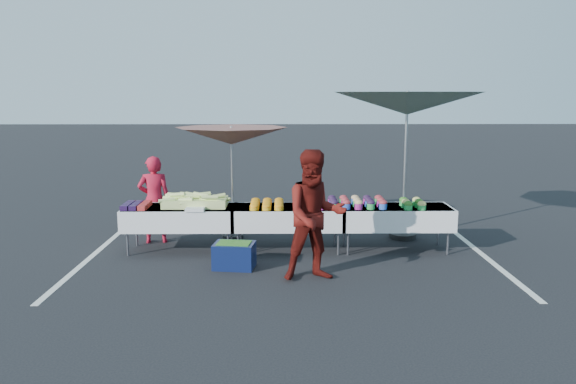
{
  "coord_description": "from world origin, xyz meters",
  "views": [
    {
      "loc": [
        -0.11,
        -9.17,
        2.61
      ],
      "look_at": [
        0.0,
        0.0,
        1.0
      ],
      "focal_mm": 35.0,
      "sensor_mm": 36.0,
      "label": 1
    }
  ],
  "objects_px": {
    "storage_bin": "(234,255)",
    "umbrella_left": "(231,137)",
    "table_left": "(180,217)",
    "vendor": "(154,200)",
    "table_right": "(395,216)",
    "table_center": "(288,216)",
    "umbrella_right": "(407,105)",
    "customer": "(315,216)"
  },
  "relations": [
    {
      "from": "table_center",
      "to": "storage_bin",
      "type": "distance_m",
      "value": 1.32
    },
    {
      "from": "storage_bin",
      "to": "customer",
      "type": "bearing_deg",
      "value": -16.71
    },
    {
      "from": "storage_bin",
      "to": "table_left",
      "type": "bearing_deg",
      "value": 143.02
    },
    {
      "from": "table_left",
      "to": "vendor",
      "type": "height_order",
      "value": "vendor"
    },
    {
      "from": "table_left",
      "to": "table_right",
      "type": "distance_m",
      "value": 3.6
    },
    {
      "from": "umbrella_left",
      "to": "table_left",
      "type": "bearing_deg",
      "value": -135.14
    },
    {
      "from": "umbrella_left",
      "to": "umbrella_right",
      "type": "xyz_separation_m",
      "value": [
        3.11,
        -0.0,
        0.57
      ]
    },
    {
      "from": "table_center",
      "to": "umbrella_left",
      "type": "distance_m",
      "value": 1.8
    },
    {
      "from": "table_center",
      "to": "umbrella_left",
      "type": "height_order",
      "value": "umbrella_left"
    },
    {
      "from": "umbrella_left",
      "to": "vendor",
      "type": "bearing_deg",
      "value": -169.53
    },
    {
      "from": "customer",
      "to": "table_right",
      "type": "bearing_deg",
      "value": 34.83
    },
    {
      "from": "umbrella_left",
      "to": "customer",
      "type": "bearing_deg",
      "value": -59.41
    },
    {
      "from": "table_left",
      "to": "umbrella_right",
      "type": "height_order",
      "value": "umbrella_right"
    },
    {
      "from": "vendor",
      "to": "umbrella_left",
      "type": "bearing_deg",
      "value": -179.39
    },
    {
      "from": "umbrella_right",
      "to": "storage_bin",
      "type": "bearing_deg",
      "value": -149.07
    },
    {
      "from": "table_right",
      "to": "customer",
      "type": "relative_size",
      "value": 1.0
    },
    {
      "from": "table_center",
      "to": "storage_bin",
      "type": "relative_size",
      "value": 2.83
    },
    {
      "from": "vendor",
      "to": "customer",
      "type": "bearing_deg",
      "value": 133.06
    },
    {
      "from": "table_right",
      "to": "storage_bin",
      "type": "xyz_separation_m",
      "value": [
        -2.63,
        -0.96,
        -0.38
      ]
    },
    {
      "from": "table_left",
      "to": "table_right",
      "type": "height_order",
      "value": "same"
    },
    {
      "from": "table_right",
      "to": "umbrella_left",
      "type": "bearing_deg",
      "value": 164.03
    },
    {
      "from": "table_center",
      "to": "storage_bin",
      "type": "bearing_deg",
      "value": -130.67
    },
    {
      "from": "table_center",
      "to": "vendor",
      "type": "bearing_deg",
      "value": 166.82
    },
    {
      "from": "vendor",
      "to": "customer",
      "type": "relative_size",
      "value": 0.83
    },
    {
      "from": "vendor",
      "to": "storage_bin",
      "type": "xyz_separation_m",
      "value": [
        1.52,
        -1.51,
        -0.57
      ]
    },
    {
      "from": "table_left",
      "to": "vendor",
      "type": "distance_m",
      "value": 0.8
    },
    {
      "from": "vendor",
      "to": "table_right",
      "type": "bearing_deg",
      "value": 162.59
    },
    {
      "from": "customer",
      "to": "storage_bin",
      "type": "height_order",
      "value": "customer"
    },
    {
      "from": "vendor",
      "to": "umbrella_left",
      "type": "distance_m",
      "value": 1.75
    },
    {
      "from": "storage_bin",
      "to": "umbrella_right",
      "type": "bearing_deg",
      "value": 38.58
    },
    {
      "from": "umbrella_left",
      "to": "storage_bin",
      "type": "bearing_deg",
      "value": -84.49
    },
    {
      "from": "vendor",
      "to": "storage_bin",
      "type": "height_order",
      "value": "vendor"
    },
    {
      "from": "table_left",
      "to": "storage_bin",
      "type": "relative_size",
      "value": 2.83
    },
    {
      "from": "vendor",
      "to": "umbrella_right",
      "type": "relative_size",
      "value": 0.49
    },
    {
      "from": "table_right",
      "to": "vendor",
      "type": "distance_m",
      "value": 4.19
    },
    {
      "from": "customer",
      "to": "umbrella_right",
      "type": "xyz_separation_m",
      "value": [
        1.75,
        2.3,
        1.49
      ]
    },
    {
      "from": "vendor",
      "to": "customer",
      "type": "distance_m",
      "value": 3.4
    },
    {
      "from": "vendor",
      "to": "umbrella_right",
      "type": "xyz_separation_m",
      "value": [
        4.46,
        0.25,
        1.65
      ]
    },
    {
      "from": "storage_bin",
      "to": "vendor",
      "type": "bearing_deg",
      "value": 142.86
    },
    {
      "from": "table_right",
      "to": "customer",
      "type": "xyz_separation_m",
      "value": [
        -1.44,
        -1.5,
        0.34
      ]
    },
    {
      "from": "table_left",
      "to": "table_right",
      "type": "xyz_separation_m",
      "value": [
        3.6,
        0.0,
        0.0
      ]
    },
    {
      "from": "storage_bin",
      "to": "umbrella_left",
      "type": "bearing_deg",
      "value": 103.16
    }
  ]
}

